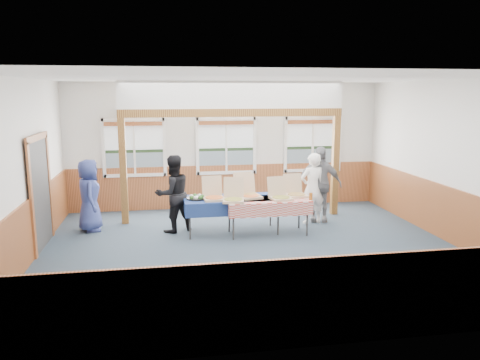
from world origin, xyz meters
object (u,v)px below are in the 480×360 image
(table_right, at_px, (268,202))
(woman_white, at_px, (312,189))
(man_blue, at_px, (89,195))
(person_grey, at_px, (319,184))
(table_left, at_px, (232,200))
(woman_black, at_px, (173,194))

(table_right, relative_size, woman_white, 1.13)
(woman_white, xyz_separation_m, man_blue, (-4.89, 0.26, -0.03))
(man_blue, relative_size, person_grey, 0.89)
(woman_white, bearing_deg, table_left, 1.44)
(person_grey, bearing_deg, table_left, -147.15)
(table_left, distance_m, table_right, 0.76)
(woman_black, relative_size, man_blue, 1.06)
(table_right, xyz_separation_m, woman_white, (1.17, 0.63, 0.11))
(man_blue, bearing_deg, woman_white, -102.71)
(person_grey, bearing_deg, woman_black, -157.13)
(table_left, xyz_separation_m, woman_white, (1.89, 0.39, 0.10))
(table_right, bearing_deg, man_blue, 157.56)
(woman_black, bearing_deg, man_blue, -36.55)
(woman_white, distance_m, person_grey, 0.28)
(table_left, relative_size, person_grey, 1.17)
(table_left, bearing_deg, table_right, -17.05)
(table_right, distance_m, woman_black, 2.02)
(woman_white, bearing_deg, table_right, 17.94)
(table_left, height_order, table_right, same)
(table_left, bearing_deg, woman_black, 168.46)
(table_left, distance_m, woman_white, 1.94)
(table_left, xyz_separation_m, woman_black, (-1.23, 0.28, 0.12))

